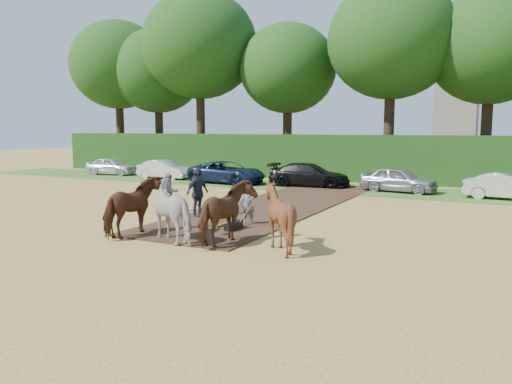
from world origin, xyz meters
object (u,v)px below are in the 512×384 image
at_px(church, 460,45).
at_px(spectator_far, 198,193).
at_px(plough_team, 204,212).
at_px(parked_cars, 266,174).
at_px(spectator_near, 170,193).

bearing_deg(church, spectator_far, -94.45).
bearing_deg(church, plough_team, -91.57).
bearing_deg(plough_team, parked_cars, 109.16).
distance_m(spectator_near, parked_cars, 10.78).
xyz_separation_m(spectator_near, church, (5.74, 51.86, 12.94)).
relative_size(spectator_near, spectator_far, 0.83).
bearing_deg(plough_team, spectator_near, 137.16).
bearing_deg(plough_team, spectator_far, 126.40).
xyz_separation_m(spectator_near, plough_team, (4.21, -3.90, 0.14)).
height_order(spectator_near, church, church).
bearing_deg(spectator_near, church, 22.14).
relative_size(plough_team, church, 0.23).
distance_m(spectator_far, plough_team, 4.29).
height_order(spectator_far, parked_cars, spectator_far).
distance_m(plough_team, church, 57.23).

